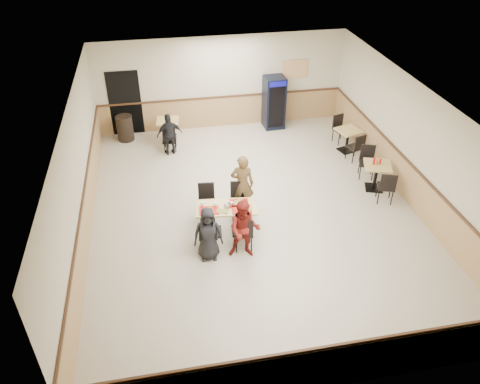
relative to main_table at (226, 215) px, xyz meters
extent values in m
plane|color=beige|center=(0.81, 0.67, -0.49)|extent=(10.00, 10.00, 0.00)
plane|color=silver|center=(0.81, 0.67, 2.51)|extent=(10.00, 10.00, 0.00)
plane|color=beige|center=(0.81, 5.67, 1.01)|extent=(8.00, 0.00, 8.00)
plane|color=beige|center=(0.81, -4.33, 1.01)|extent=(8.00, 0.00, 8.00)
plane|color=beige|center=(-3.19, 0.67, 1.01)|extent=(0.00, 10.00, 10.00)
plane|color=beige|center=(4.81, 0.67, 1.01)|extent=(0.00, 10.00, 10.00)
cube|color=tan|center=(0.81, 5.65, 0.01)|extent=(7.98, 0.03, 1.00)
cube|color=tan|center=(4.80, 0.67, 0.01)|extent=(0.03, 9.98, 1.00)
cube|color=#472B19|center=(0.81, 5.64, 0.54)|extent=(7.98, 0.04, 0.06)
cube|color=black|center=(-2.29, 5.65, 0.56)|extent=(1.00, 0.02, 2.10)
cube|color=orange|center=(3.21, 5.63, 1.31)|extent=(0.85, 0.02, 0.60)
cube|color=black|center=(-0.34, 0.04, -0.47)|extent=(0.49, 0.49, 0.04)
cylinder|color=black|center=(-0.34, 0.04, -0.12)|extent=(0.09, 0.09, 0.67)
cube|color=#DEBE6C|center=(-0.34, 0.04, 0.23)|extent=(0.76, 0.76, 0.04)
cube|color=black|center=(0.34, -0.04, -0.47)|extent=(0.49, 0.49, 0.04)
cylinder|color=black|center=(0.34, -0.04, -0.12)|extent=(0.09, 0.09, 0.67)
cube|color=#DEBE6C|center=(0.34, -0.04, 0.23)|extent=(0.76, 0.76, 0.04)
imported|color=black|center=(-0.53, -0.78, 0.16)|extent=(0.65, 0.45, 1.30)
imported|color=maroon|center=(0.25, -0.87, 0.22)|extent=(0.79, 0.67, 1.43)
imported|color=brown|center=(0.53, 0.78, 0.30)|extent=(0.64, 0.48, 1.58)
imported|color=black|center=(-1.04, 4.04, 0.16)|extent=(0.80, 0.43, 1.29)
cube|color=red|center=(0.31, 0.09, 0.26)|extent=(0.47, 0.37, 0.02)
cube|color=red|center=(0.33, -0.18, 0.26)|extent=(0.47, 0.37, 0.02)
cube|color=red|center=(-0.40, -0.08, 0.26)|extent=(0.47, 0.37, 0.02)
cylinder|color=white|center=(-0.45, -0.07, 0.25)|extent=(0.23, 0.23, 0.01)
cube|color=tan|center=(-0.45, -0.07, 0.26)|extent=(0.29, 0.22, 0.02)
cylinder|color=white|center=(0.43, -0.14, 0.25)|extent=(0.23, 0.23, 0.01)
cube|color=tan|center=(0.43, -0.14, 0.26)|extent=(0.30, 0.27, 0.02)
cylinder|color=white|center=(-0.12, -0.17, 0.25)|extent=(0.23, 0.23, 0.01)
cube|color=tan|center=(-0.12, -0.17, 0.26)|extent=(0.30, 0.25, 0.02)
cylinder|color=white|center=(0.31, 0.12, 0.25)|extent=(0.23, 0.23, 0.01)
cube|color=tan|center=(0.31, 0.12, 0.26)|extent=(0.30, 0.27, 0.02)
cylinder|color=white|center=(-0.53, 0.15, 0.30)|extent=(0.08, 0.08, 0.10)
cylinder|color=white|center=(-0.24, 0.07, 0.30)|extent=(0.08, 0.08, 0.10)
cylinder|color=white|center=(-0.51, -0.19, 0.30)|extent=(0.08, 0.08, 0.10)
cylinder|color=#A4AAB7|center=(0.12, -0.01, 0.31)|extent=(0.07, 0.07, 0.12)
cylinder|color=#A4AAB7|center=(0.05, 0.04, 0.31)|extent=(0.07, 0.07, 0.12)
ellipsoid|color=silver|center=(0.02, -0.02, 0.30)|extent=(0.15, 0.15, 0.10)
cube|color=black|center=(4.21, 1.09, -0.47)|extent=(0.56, 0.56, 0.04)
cylinder|color=black|center=(4.21, 1.09, -0.11)|extent=(0.09, 0.09, 0.67)
cube|color=#DEBE6C|center=(4.21, 1.09, 0.23)|extent=(0.88, 0.88, 0.04)
cube|color=black|center=(4.25, 3.21, -0.47)|extent=(0.53, 0.53, 0.04)
cylinder|color=black|center=(4.25, 3.21, -0.13)|extent=(0.08, 0.08, 0.64)
cube|color=#DEBE6C|center=(4.25, 3.21, 0.20)|extent=(0.82, 0.82, 0.04)
cylinder|color=red|center=(4.11, 1.14, 0.35)|extent=(0.06, 0.06, 0.20)
cylinder|color=orange|center=(4.20, 1.14, 0.34)|extent=(0.06, 0.06, 0.17)
cylinder|color=red|center=(4.29, 1.14, 0.32)|extent=(0.05, 0.05, 0.14)
cube|color=black|center=(-1.04, 4.87, -0.47)|extent=(0.48, 0.48, 0.04)
cylinder|color=black|center=(-1.04, 4.87, -0.12)|extent=(0.09, 0.09, 0.66)
cube|color=#DEBE6C|center=(-1.04, 4.87, 0.22)|extent=(0.74, 0.74, 0.04)
cube|color=black|center=(2.46, 5.27, 0.37)|extent=(0.68, 0.66, 1.72)
cube|color=black|center=(2.47, 4.94, 0.33)|extent=(0.53, 0.05, 1.36)
cube|color=#0D0D94|center=(2.47, 4.93, 1.12)|extent=(0.54, 0.05, 0.16)
cylinder|color=black|center=(-2.38, 5.22, -0.09)|extent=(0.51, 0.51, 0.81)
camera|label=1|loc=(-1.31, -8.55, 6.54)|focal=35.00mm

